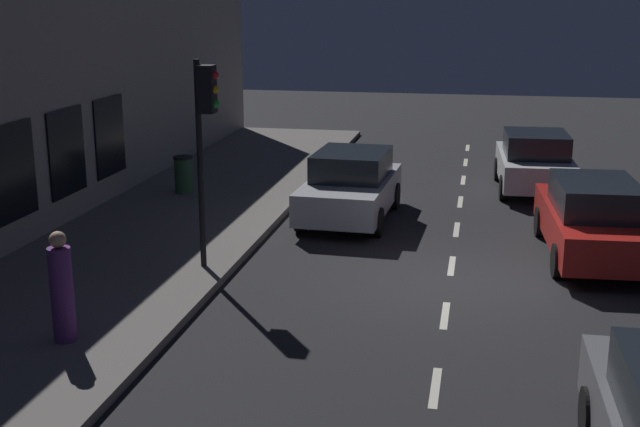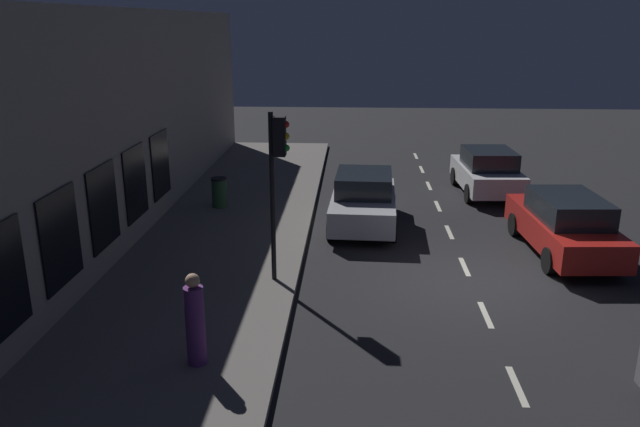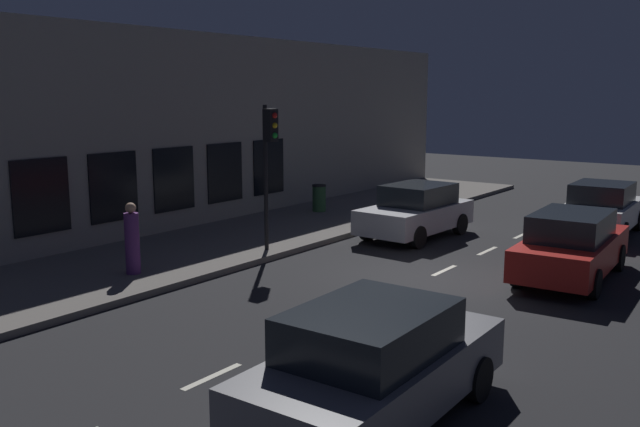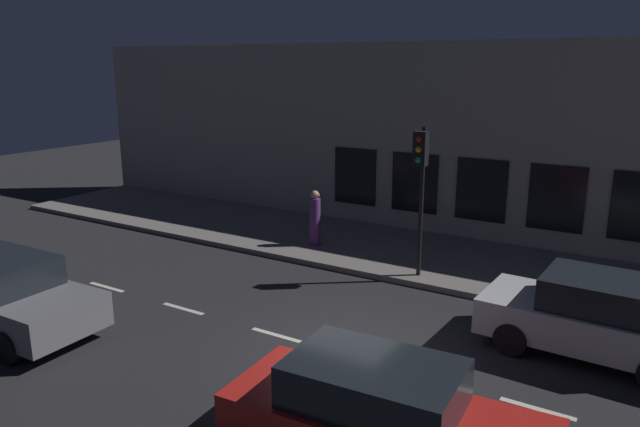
# 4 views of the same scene
# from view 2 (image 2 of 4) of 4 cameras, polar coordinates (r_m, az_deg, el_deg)

# --- Properties ---
(ground_plane) EXTENTS (60.00, 60.00, 0.00)m
(ground_plane) POSITION_cam_2_polar(r_m,az_deg,el_deg) (14.75, 13.79, -6.25)
(ground_plane) COLOR #232326
(sidewalk) EXTENTS (4.50, 32.00, 0.15)m
(sidewalk) POSITION_cam_2_polar(r_m,az_deg,el_deg) (14.87, -10.69, -5.52)
(sidewalk) COLOR slate
(sidewalk) RESTS_ON ground
(building_facade) EXTENTS (0.65, 32.00, 6.09)m
(building_facade) POSITION_cam_2_polar(r_m,az_deg,el_deg) (14.85, -20.98, 5.57)
(building_facade) COLOR gray
(building_facade) RESTS_ON ground
(lane_centre_line) EXTENTS (0.12, 27.20, 0.01)m
(lane_centre_line) POSITION_cam_2_polar(r_m,az_deg,el_deg) (15.65, 13.15, -4.78)
(lane_centre_line) COLOR beige
(lane_centre_line) RESTS_ON ground
(traffic_light) EXTENTS (0.45, 0.32, 3.80)m
(traffic_light) POSITION_cam_2_polar(r_m,az_deg,el_deg) (13.35, -3.93, 5.01)
(traffic_light) COLOR black
(traffic_light) RESTS_ON sidewalk
(parked_car_1) EXTENTS (2.00, 4.51, 1.58)m
(parked_car_1) POSITION_cam_2_polar(r_m,az_deg,el_deg) (17.03, 21.58, -0.94)
(parked_car_1) COLOR red
(parked_car_1) RESTS_ON ground
(parked_car_2) EXTENTS (2.03, 4.07, 1.58)m
(parked_car_2) POSITION_cam_2_polar(r_m,az_deg,el_deg) (18.03, 4.02, 1.23)
(parked_car_2) COLOR #B7B7BC
(parked_car_2) RESTS_ON ground
(parked_car_3) EXTENTS (2.02, 3.91, 1.58)m
(parked_car_3) POSITION_cam_2_polar(r_m,az_deg,el_deg) (22.18, 15.13, 3.73)
(parked_car_3) COLOR silver
(parked_car_3) RESTS_ON ground
(pedestrian_0) EXTENTS (0.36, 0.36, 1.65)m
(pedestrian_0) POSITION_cam_2_polar(r_m,az_deg,el_deg) (10.79, -11.42, -9.76)
(pedestrian_0) COLOR #5B2D70
(pedestrian_0) RESTS_ON sidewalk
(trash_bin) EXTENTS (0.49, 0.49, 0.94)m
(trash_bin) POSITION_cam_2_polar(r_m,az_deg,el_deg) (19.69, -9.25, 1.94)
(trash_bin) COLOR #2D5633
(trash_bin) RESTS_ON sidewalk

